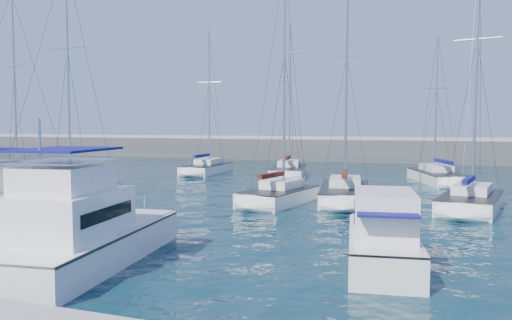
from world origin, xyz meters
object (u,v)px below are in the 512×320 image
(motor_yacht_stbd_inner, at_px, (80,234))
(sailboat_back_c, at_px, (437,177))
(sailboat_mid_a, at_px, (8,186))
(sailboat_back_b, at_px, (289,171))
(sailboat_mid_b, at_px, (62,196))
(sailboat_mid_e, at_px, (471,201))
(sailboat_back_a, at_px, (207,168))
(motor_yacht_stbd_outer, at_px, (383,240))
(sailboat_mid_c, at_px, (279,195))
(sailboat_mid_d, at_px, (345,193))

(motor_yacht_stbd_inner, relative_size, sailboat_back_c, 0.71)
(sailboat_mid_a, distance_m, sailboat_back_b, 25.19)
(sailboat_mid_b, relative_size, sailboat_mid_e, 0.98)
(sailboat_mid_a, xyz_separation_m, sailboat_back_c, (30.23, 18.53, -0.03))
(sailboat_mid_a, xyz_separation_m, sailboat_mid_e, (32.00, 3.51, 0.03))
(sailboat_back_a, relative_size, sailboat_back_b, 1.00)
(motor_yacht_stbd_outer, relative_size, sailboat_mid_b, 0.44)
(sailboat_mid_a, bearing_deg, sailboat_back_a, 88.35)
(sailboat_mid_b, bearing_deg, sailboat_back_a, 93.14)
(sailboat_mid_b, height_order, sailboat_mid_e, sailboat_mid_e)
(sailboat_mid_a, xyz_separation_m, sailboat_back_a, (7.32, 19.14, 0.01))
(motor_yacht_stbd_inner, xyz_separation_m, sailboat_back_b, (-1.57, 33.17, -0.61))
(motor_yacht_stbd_outer, height_order, sailboat_back_b, sailboat_back_b)
(motor_yacht_stbd_inner, height_order, sailboat_back_b, sailboat_back_b)
(motor_yacht_stbd_inner, distance_m, sailboat_mid_a, 22.64)
(sailboat_mid_a, relative_size, sailboat_mid_c, 0.97)
(motor_yacht_stbd_inner, height_order, sailboat_back_c, sailboat_back_c)
(sailboat_mid_d, bearing_deg, sailboat_back_a, 131.18)
(sailboat_mid_c, xyz_separation_m, sailboat_back_b, (-4.21, 17.08, -0.04))
(sailboat_back_b, distance_m, sailboat_back_c, 13.98)
(sailboat_mid_d, xyz_separation_m, sailboat_back_b, (-8.01, 14.35, -0.00))
(sailboat_mid_b, bearing_deg, motor_yacht_stbd_inner, -44.13)
(motor_yacht_stbd_outer, distance_m, sailboat_mid_d, 15.77)
(sailboat_mid_a, xyz_separation_m, sailboat_back_b, (16.26, 19.23, -0.01))
(sailboat_mid_e, height_order, sailboat_back_a, sailboat_mid_e)
(sailboat_mid_e, height_order, sailboat_back_c, sailboat_mid_e)
(motor_yacht_stbd_inner, distance_m, sailboat_back_b, 33.21)
(sailboat_mid_d, distance_m, sailboat_back_b, 16.43)
(sailboat_mid_a, relative_size, sailboat_mid_d, 0.97)
(motor_yacht_stbd_outer, xyz_separation_m, sailboat_mid_e, (3.83, 13.90, -0.39))
(sailboat_mid_e, bearing_deg, sailboat_mid_d, -179.15)
(sailboat_mid_d, xyz_separation_m, sailboat_back_a, (-16.94, 14.25, 0.01))
(sailboat_mid_e, distance_m, sailboat_back_c, 15.12)
(sailboat_mid_d, distance_m, sailboat_back_c, 14.89)
(sailboat_mid_b, bearing_deg, sailboat_back_b, 71.10)
(sailboat_mid_a, height_order, sailboat_mid_c, sailboat_mid_c)
(sailboat_mid_b, height_order, sailboat_back_a, sailboat_mid_b)
(sailboat_mid_b, distance_m, sailboat_back_a, 22.06)
(motor_yacht_stbd_inner, distance_m, sailboat_back_c, 34.75)
(motor_yacht_stbd_inner, height_order, sailboat_back_a, sailboat_back_a)
(motor_yacht_stbd_outer, xyz_separation_m, sailboat_back_a, (-20.84, 29.53, -0.41))
(motor_yacht_stbd_outer, height_order, sailboat_mid_b, sailboat_mid_b)
(motor_yacht_stbd_outer, height_order, sailboat_mid_d, sailboat_mid_d)
(sailboat_mid_e, xyz_separation_m, sailboat_back_b, (-15.74, 15.73, -0.03))
(sailboat_mid_a, relative_size, sailboat_back_a, 0.98)
(motor_yacht_stbd_outer, relative_size, sailboat_mid_d, 0.45)
(motor_yacht_stbd_outer, bearing_deg, sailboat_back_b, 103.33)
(motor_yacht_stbd_inner, distance_m, sailboat_mid_d, 19.90)
(sailboat_mid_e, bearing_deg, sailboat_mid_a, -162.80)
(sailboat_mid_b, relative_size, sailboat_mid_c, 1.03)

